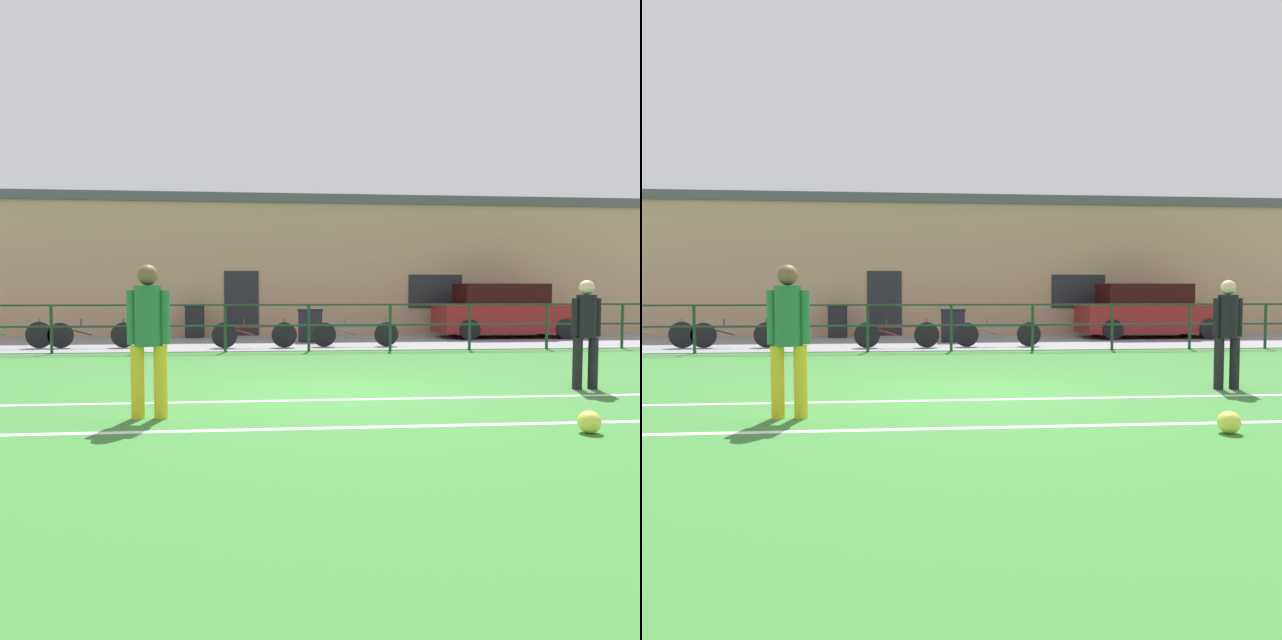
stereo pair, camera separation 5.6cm
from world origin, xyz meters
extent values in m
cube|color=#387A33|center=(0.00, 0.00, -0.02)|extent=(60.00, 44.00, 0.04)
cube|color=white|center=(0.00, -0.44, 0.00)|extent=(36.00, 0.11, 0.00)
cube|color=white|center=(0.00, -2.07, 0.00)|extent=(36.00, 0.11, 0.00)
cube|color=gray|center=(0.00, 8.50, 0.01)|extent=(48.00, 5.00, 0.02)
cylinder|color=#193823|center=(-6.00, 6.00, 0.57)|extent=(0.07, 0.07, 1.15)
cylinder|color=#193823|center=(-4.00, 6.00, 0.57)|extent=(0.07, 0.07, 1.15)
cylinder|color=#193823|center=(-2.00, 6.00, 0.57)|extent=(0.07, 0.07, 1.15)
cylinder|color=#193823|center=(0.00, 6.00, 0.57)|extent=(0.07, 0.07, 1.15)
cylinder|color=#193823|center=(2.00, 6.00, 0.57)|extent=(0.07, 0.07, 1.15)
cylinder|color=#193823|center=(4.00, 6.00, 0.57)|extent=(0.07, 0.07, 1.15)
cylinder|color=#193823|center=(6.00, 6.00, 0.57)|extent=(0.07, 0.07, 1.15)
cylinder|color=#193823|center=(8.00, 6.00, 0.57)|extent=(0.07, 0.07, 1.15)
cube|color=#193823|center=(0.00, 6.00, 1.13)|extent=(36.00, 0.04, 0.04)
cube|color=#193823|center=(0.00, 6.00, 0.63)|extent=(36.00, 0.04, 0.04)
cube|color=tan|center=(0.00, 12.20, 2.15)|extent=(28.00, 2.40, 4.29)
cube|color=#232328|center=(-1.80, 10.98, 1.05)|extent=(1.10, 0.04, 2.10)
cube|color=#232328|center=(4.58, 10.98, 1.45)|extent=(1.80, 0.04, 1.10)
cube|color=#4C4C51|center=(0.00, 12.20, 4.44)|extent=(28.00, 2.56, 0.30)
cylinder|color=black|center=(3.82, 0.10, 0.39)|extent=(0.14, 0.14, 0.77)
cylinder|color=black|center=(3.57, 0.11, 0.39)|extent=(0.14, 0.14, 0.77)
cylinder|color=black|center=(3.69, 0.11, 1.09)|extent=(0.28, 0.28, 0.64)
sphere|color=beige|center=(3.69, 0.11, 1.52)|extent=(0.22, 0.22, 0.22)
cylinder|color=black|center=(3.87, 0.10, 1.07)|extent=(0.10, 0.10, 0.57)
cylinder|color=black|center=(3.52, 0.11, 1.07)|extent=(0.10, 0.10, 0.57)
cylinder|color=gold|center=(-2.27, -1.38, 0.42)|extent=(0.15, 0.15, 0.84)
cylinder|color=gold|center=(-2.53, -1.37, 0.42)|extent=(0.15, 0.15, 0.84)
cylinder|color=#237038|center=(-2.40, -1.38, 1.18)|extent=(0.31, 0.31, 0.69)
sphere|color=brown|center=(-2.40, -1.38, 1.65)|extent=(0.24, 0.24, 0.24)
cylinder|color=#237038|center=(-2.21, -1.38, 1.16)|extent=(0.11, 0.11, 0.62)
cylinder|color=#237038|center=(-2.59, -1.37, 1.16)|extent=(0.11, 0.11, 0.62)
sphere|color=#E5E04C|center=(2.25, -2.54, 0.12)|extent=(0.23, 0.23, 0.23)
cube|color=maroon|center=(6.43, 9.49, 0.61)|extent=(4.35, 1.70, 0.85)
cube|color=black|center=(6.21, 9.49, 1.36)|extent=(2.61, 1.43, 0.65)
cylinder|color=black|center=(4.95, 8.67, 0.32)|extent=(0.60, 0.18, 0.60)
cylinder|color=black|center=(7.91, 8.67, 0.32)|extent=(0.60, 0.18, 0.60)
cylinder|color=black|center=(4.95, 10.31, 0.32)|extent=(0.60, 0.18, 0.60)
cylinder|color=black|center=(7.91, 10.31, 0.32)|extent=(0.60, 0.18, 0.60)
cylinder|color=black|center=(-6.71, 7.20, 0.36)|extent=(0.67, 0.04, 0.67)
cube|color=#1E6633|center=(-7.48, 7.20, 0.57)|extent=(1.21, 0.04, 0.04)
cylinder|color=#1E6633|center=(-6.71, 7.20, 0.64)|extent=(0.03, 0.03, 0.28)
cylinder|color=black|center=(-2.07, 6.82, 0.34)|extent=(0.65, 0.04, 0.65)
cylinder|color=black|center=(-0.57, 6.82, 0.34)|extent=(0.65, 0.04, 0.65)
cube|color=maroon|center=(-1.32, 6.82, 0.55)|extent=(1.18, 0.04, 0.04)
cube|color=maroon|center=(-1.70, 6.82, 0.45)|extent=(0.73, 0.03, 0.23)
cylinder|color=maroon|center=(-1.58, 6.82, 0.65)|extent=(0.03, 0.03, 0.20)
cylinder|color=maroon|center=(-0.57, 6.82, 0.62)|extent=(0.03, 0.03, 0.28)
cylinder|color=black|center=(-6.19, 7.20, 0.34)|extent=(0.64, 0.04, 0.64)
cylinder|color=black|center=(-4.64, 7.20, 0.34)|extent=(0.64, 0.04, 0.64)
cube|color=black|center=(-5.41, 7.20, 0.55)|extent=(1.21, 0.04, 0.04)
cube|color=black|center=(-5.80, 7.20, 0.45)|extent=(0.76, 0.03, 0.23)
cylinder|color=black|center=(-5.69, 7.20, 0.65)|extent=(0.03, 0.03, 0.20)
cylinder|color=black|center=(-4.64, 7.20, 0.62)|extent=(0.03, 0.03, 0.28)
cylinder|color=black|center=(0.46, 6.92, 0.33)|extent=(0.63, 0.04, 0.63)
cylinder|color=black|center=(2.10, 6.92, 0.33)|extent=(0.63, 0.04, 0.63)
cube|color=#4C5156|center=(1.28, 6.92, 0.54)|extent=(1.27, 0.04, 0.04)
cube|color=#4C5156|center=(0.87, 6.92, 0.44)|extent=(0.80, 0.03, 0.23)
cylinder|color=#4C5156|center=(0.99, 6.92, 0.64)|extent=(0.03, 0.03, 0.20)
cylinder|color=#4C5156|center=(2.10, 6.92, 0.61)|extent=(0.03, 0.03, 0.28)
cube|color=black|center=(0.23, 8.50, 0.45)|extent=(0.64, 0.54, 0.86)
cube|color=black|center=(0.23, 8.50, 0.92)|extent=(0.68, 0.58, 0.08)
cube|color=black|center=(-3.21, 10.32, 0.49)|extent=(0.54, 0.45, 0.95)
cube|color=black|center=(-3.21, 10.32, 1.01)|extent=(0.57, 0.48, 0.08)
camera|label=1|loc=(-1.08, -8.33, 1.47)|focal=33.48mm
camera|label=2|loc=(-1.03, -8.34, 1.47)|focal=33.48mm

